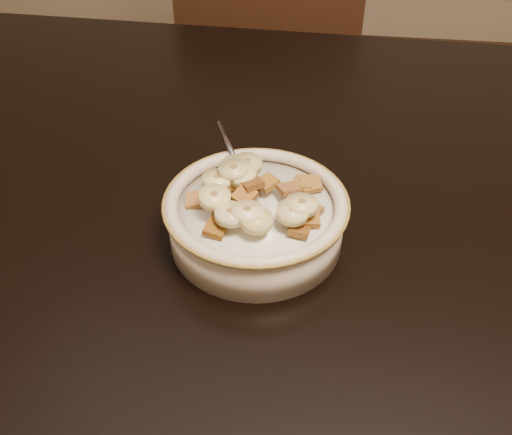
# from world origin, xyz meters

# --- Properties ---
(table) EXTENTS (1.43, 0.94, 0.04)m
(table) POSITION_xyz_m (0.00, 0.00, 0.73)
(table) COLOR black
(table) RESTS_ON floor
(chair) EXTENTS (0.46, 0.46, 0.97)m
(chair) POSITION_xyz_m (-0.12, 0.53, 0.49)
(chair) COLOR black
(chair) RESTS_ON floor
(cereal_bowl) EXTENTS (0.18, 0.18, 0.04)m
(cereal_bowl) POSITION_xyz_m (-0.04, -0.10, 0.77)
(cereal_bowl) COLOR beige
(cereal_bowl) RESTS_ON table
(milk) EXTENTS (0.15, 0.15, 0.00)m
(milk) POSITION_xyz_m (-0.04, -0.10, 0.79)
(milk) COLOR white
(milk) RESTS_ON cereal_bowl
(spoon) EXTENTS (0.05, 0.05, 0.01)m
(spoon) POSITION_xyz_m (-0.05, -0.08, 0.80)
(spoon) COLOR #A0A3B8
(spoon) RESTS_ON cereal_bowl
(cereal_square_0) EXTENTS (0.03, 0.03, 0.01)m
(cereal_square_0) POSITION_xyz_m (0.02, -0.07, 0.80)
(cereal_square_0) COLOR #955E28
(cereal_square_0) RESTS_ON milk
(cereal_square_1) EXTENTS (0.03, 0.03, 0.01)m
(cereal_square_1) POSITION_xyz_m (-0.03, -0.08, 0.81)
(cereal_square_1) COLOR #9A6320
(cereal_square_1) RESTS_ON milk
(cereal_square_2) EXTENTS (0.02, 0.02, 0.01)m
(cereal_square_2) POSITION_xyz_m (0.01, -0.14, 0.80)
(cereal_square_2) COLOR brown
(cereal_square_2) RESTS_ON milk
(cereal_square_3) EXTENTS (0.02, 0.02, 0.01)m
(cereal_square_3) POSITION_xyz_m (0.01, -0.06, 0.80)
(cereal_square_3) COLOR #985C24
(cereal_square_3) RESTS_ON milk
(cereal_square_4) EXTENTS (0.03, 0.03, 0.01)m
(cereal_square_4) POSITION_xyz_m (-0.07, -0.08, 0.81)
(cereal_square_4) COLOR olive
(cereal_square_4) RESTS_ON milk
(cereal_square_5) EXTENTS (0.02, 0.02, 0.01)m
(cereal_square_5) POSITION_xyz_m (-0.08, -0.08, 0.80)
(cereal_square_5) COLOR brown
(cereal_square_5) RESTS_ON milk
(cereal_square_6) EXTENTS (0.03, 0.03, 0.01)m
(cereal_square_6) POSITION_xyz_m (-0.06, -0.13, 0.80)
(cereal_square_6) COLOR brown
(cereal_square_6) RESTS_ON milk
(cereal_square_7) EXTENTS (0.02, 0.02, 0.01)m
(cereal_square_7) POSITION_xyz_m (-0.09, -0.07, 0.80)
(cereal_square_7) COLOR brown
(cereal_square_7) RESTS_ON milk
(cereal_square_8) EXTENTS (0.03, 0.03, 0.01)m
(cereal_square_8) POSITION_xyz_m (-0.04, -0.10, 0.82)
(cereal_square_8) COLOR brown
(cereal_square_8) RESTS_ON milk
(cereal_square_9) EXTENTS (0.03, 0.03, 0.01)m
(cereal_square_9) POSITION_xyz_m (0.02, -0.11, 0.80)
(cereal_square_9) COLOR brown
(cereal_square_9) RESTS_ON milk
(cereal_square_10) EXTENTS (0.03, 0.03, 0.01)m
(cereal_square_10) POSITION_xyz_m (-0.06, -0.05, 0.80)
(cereal_square_10) COLOR brown
(cereal_square_10) RESTS_ON milk
(cereal_square_11) EXTENTS (0.02, 0.02, 0.01)m
(cereal_square_11) POSITION_xyz_m (-0.10, -0.10, 0.80)
(cereal_square_11) COLOR olive
(cereal_square_11) RESTS_ON milk
(cereal_square_12) EXTENTS (0.03, 0.03, 0.01)m
(cereal_square_12) POSITION_xyz_m (-0.06, -0.08, 0.81)
(cereal_square_12) COLOR brown
(cereal_square_12) RESTS_ON milk
(cereal_square_13) EXTENTS (0.03, 0.03, 0.01)m
(cereal_square_13) POSITION_xyz_m (-0.06, -0.08, 0.81)
(cereal_square_13) COLOR #9B582C
(cereal_square_13) RESTS_ON milk
(cereal_square_14) EXTENTS (0.03, 0.03, 0.01)m
(cereal_square_14) POSITION_xyz_m (-0.01, -0.09, 0.81)
(cereal_square_14) COLOR #955931
(cereal_square_14) RESTS_ON milk
(cereal_square_15) EXTENTS (0.02, 0.02, 0.01)m
(cereal_square_15) POSITION_xyz_m (-0.09, -0.07, 0.80)
(cereal_square_15) COLOR brown
(cereal_square_15) RESTS_ON milk
(cereal_square_16) EXTENTS (0.02, 0.02, 0.01)m
(cereal_square_16) POSITION_xyz_m (-0.07, -0.15, 0.80)
(cereal_square_16) COLOR brown
(cereal_square_16) RESTS_ON milk
(cereal_square_17) EXTENTS (0.02, 0.02, 0.01)m
(cereal_square_17) POSITION_xyz_m (0.02, -0.12, 0.80)
(cereal_square_17) COLOR brown
(cereal_square_17) RESTS_ON milk
(cereal_square_18) EXTENTS (0.02, 0.02, 0.01)m
(cereal_square_18) POSITION_xyz_m (0.01, -0.07, 0.80)
(cereal_square_18) COLOR olive
(cereal_square_18) RESTS_ON milk
(cereal_square_19) EXTENTS (0.03, 0.02, 0.01)m
(cereal_square_19) POSITION_xyz_m (-0.07, -0.10, 0.81)
(cereal_square_19) COLOR brown
(cereal_square_19) RESTS_ON milk
(cereal_square_20) EXTENTS (0.03, 0.03, 0.01)m
(cereal_square_20) POSITION_xyz_m (0.00, -0.12, 0.81)
(cereal_square_20) COLOR brown
(cereal_square_20) RESTS_ON milk
(cereal_square_21) EXTENTS (0.03, 0.03, 0.01)m
(cereal_square_21) POSITION_xyz_m (-0.05, -0.11, 0.82)
(cereal_square_21) COLOR #956026
(cereal_square_21) RESTS_ON milk
(banana_slice_0) EXTENTS (0.04, 0.04, 0.01)m
(banana_slice_0) POSITION_xyz_m (-0.06, -0.14, 0.81)
(banana_slice_0) COLOR #CCBE83
(banana_slice_0) RESTS_ON milk
(banana_slice_1) EXTENTS (0.04, 0.04, 0.01)m
(banana_slice_1) POSITION_xyz_m (0.00, -0.13, 0.82)
(banana_slice_1) COLOR beige
(banana_slice_1) RESTS_ON milk
(banana_slice_2) EXTENTS (0.04, 0.04, 0.02)m
(banana_slice_2) POSITION_xyz_m (-0.07, -0.12, 0.82)
(banana_slice_2) COLOR #FCF092
(banana_slice_2) RESTS_ON milk
(banana_slice_3) EXTENTS (0.04, 0.04, 0.02)m
(banana_slice_3) POSITION_xyz_m (-0.05, -0.08, 0.82)
(banana_slice_3) COLOR beige
(banana_slice_3) RESTS_ON milk
(banana_slice_4) EXTENTS (0.04, 0.04, 0.01)m
(banana_slice_4) POSITION_xyz_m (-0.06, -0.06, 0.82)
(banana_slice_4) COLOR #F8E788
(banana_slice_4) RESTS_ON milk
(banana_slice_5) EXTENTS (0.04, 0.04, 0.01)m
(banana_slice_5) POSITION_xyz_m (-0.06, -0.08, 0.82)
(banana_slice_5) COLOR beige
(banana_slice_5) RESTS_ON milk
(banana_slice_6) EXTENTS (0.03, 0.03, 0.02)m
(banana_slice_6) POSITION_xyz_m (-0.03, -0.14, 0.81)
(banana_slice_6) COLOR #D0B77B
(banana_slice_6) RESTS_ON milk
(banana_slice_7) EXTENTS (0.04, 0.04, 0.01)m
(banana_slice_7) POSITION_xyz_m (-0.08, -0.09, 0.82)
(banana_slice_7) COLOR beige
(banana_slice_7) RESTS_ON milk
(banana_slice_8) EXTENTS (0.04, 0.04, 0.01)m
(banana_slice_8) POSITION_xyz_m (0.01, -0.12, 0.82)
(banana_slice_8) COLOR #FFE6A4
(banana_slice_8) RESTS_ON milk
(banana_slice_9) EXTENTS (0.04, 0.04, 0.01)m
(banana_slice_9) POSITION_xyz_m (-0.04, -0.14, 0.82)
(banana_slice_9) COLOR #FFEEA8
(banana_slice_9) RESTS_ON milk
(banana_slice_10) EXTENTS (0.04, 0.04, 0.01)m
(banana_slice_10) POSITION_xyz_m (-0.05, -0.06, 0.82)
(banana_slice_10) COLOR #C7C085
(banana_slice_10) RESTS_ON milk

